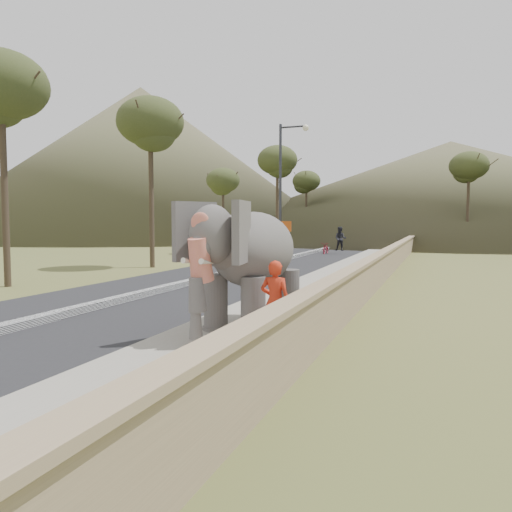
# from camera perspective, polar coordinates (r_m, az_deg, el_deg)

# --- Properties ---
(ground) EXTENTS (160.00, 160.00, 0.00)m
(ground) POSITION_cam_1_polar(r_m,az_deg,el_deg) (10.26, -2.11, -9.68)
(ground) COLOR olive
(ground) RESTS_ON ground
(road) EXTENTS (7.00, 120.00, 0.03)m
(road) POSITION_cam_1_polar(r_m,az_deg,el_deg) (21.28, -4.32, -2.48)
(road) COLOR black
(road) RESTS_ON ground
(median) EXTENTS (0.35, 120.00, 0.22)m
(median) POSITION_cam_1_polar(r_m,az_deg,el_deg) (21.26, -4.32, -2.22)
(median) COLOR black
(median) RESTS_ON ground
(walkway) EXTENTS (3.00, 120.00, 0.15)m
(walkway) POSITION_cam_1_polar(r_m,az_deg,el_deg) (19.73, 9.02, -2.86)
(walkway) COLOR #9E9687
(walkway) RESTS_ON ground
(parapet) EXTENTS (0.30, 120.00, 1.10)m
(parapet) POSITION_cam_1_polar(r_m,az_deg,el_deg) (19.43, 13.81, -1.62)
(parapet) COLOR tan
(parapet) RESTS_ON ground
(lamppost) EXTENTS (1.76, 0.36, 8.00)m
(lamppost) POSITION_cam_1_polar(r_m,az_deg,el_deg) (29.30, 3.38, 8.84)
(lamppost) COLOR #2A292D
(lamppost) RESTS_ON ground
(signboard) EXTENTS (0.60, 0.08, 2.40)m
(signboard) POSITION_cam_1_polar(r_m,az_deg,el_deg) (28.73, 3.46, 2.48)
(signboard) COLOR #2D2D33
(signboard) RESTS_ON ground
(hill_left) EXTENTS (60.00, 60.00, 22.00)m
(hill_left) POSITION_cam_1_polar(r_m,az_deg,el_deg) (77.10, -12.94, 10.35)
(hill_left) COLOR brown
(hill_left) RESTS_ON ground
(hill_far) EXTENTS (80.00, 80.00, 14.00)m
(hill_far) POSITION_cam_1_polar(r_m,az_deg,el_deg) (79.36, 21.26, 7.10)
(hill_far) COLOR brown
(hill_far) RESTS_ON ground
(elephant_and_man) EXTENTS (2.41, 3.85, 2.62)m
(elephant_and_man) POSITION_cam_1_polar(r_m,az_deg,el_deg) (10.85, -0.23, -1.17)
(elephant_and_man) COLOR #66605C
(elephant_and_man) RESTS_ON ground
(motorcyclist) EXTENTS (1.77, 1.56, 2.00)m
(motorcyclist) POSITION_cam_1_polar(r_m,az_deg,el_deg) (36.53, 8.95, 1.51)
(motorcyclist) COLOR maroon
(motorcyclist) RESTS_ON ground
(trees) EXTENTS (48.73, 44.60, 9.43)m
(trees) POSITION_cam_1_polar(r_m,az_deg,el_deg) (36.78, 14.84, 6.59)
(trees) COLOR #473828
(trees) RESTS_ON ground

